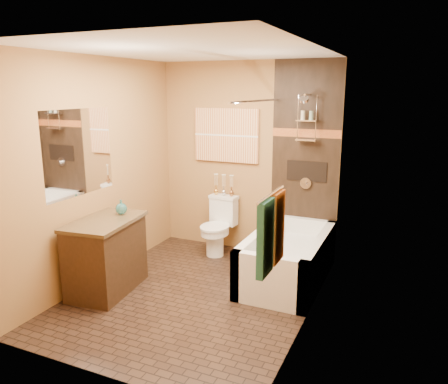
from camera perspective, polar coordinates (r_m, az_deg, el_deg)
The scene contains 23 objects.
floor at distance 4.82m, azimuth -3.74°, elevation -13.17°, with size 3.00×3.00×0.00m, color black.
wall_left at distance 5.07m, azimuth -16.08°, elevation 2.61°, with size 0.02×3.00×2.50m, color olive.
wall_right at distance 4.00m, azimuth 11.41°, elevation 0.08°, with size 0.02×3.00×2.50m, color olive.
wall_back at distance 5.75m, azimuth 3.03°, elevation 4.34°, with size 2.40×0.02×2.50m, color olive.
wall_front at distance 3.20m, azimuth -16.66°, elevation -3.55°, with size 2.40×0.02×2.50m, color olive.
ceiling at distance 4.33m, azimuth -4.27°, elevation 17.97°, with size 3.00×3.00×0.00m, color silver.
alcove_tile_back at distance 5.51m, azimuth 10.54°, elevation 3.74°, with size 0.85×0.01×2.50m, color black.
alcove_tile_right at distance 4.72m, azimuth 13.29°, elevation 2.01°, with size 0.01×1.50×2.50m, color black.
mosaic_band_back at distance 5.46m, azimuth 10.68°, elevation 7.56°, with size 0.85×0.01×0.10m, color #9A3A1C.
mosaic_band_right at distance 4.66m, azimuth 13.41°, elevation 6.48°, with size 0.01×1.50×0.10m, color #9A3A1C.
alcove_niche at distance 5.52m, azimuth 10.73°, elevation 2.69°, with size 0.50×0.01×0.25m, color black.
shower_fixtures at distance 5.35m, azimuth 10.71°, elevation 7.94°, with size 0.24×0.33×1.16m.
curtain_rod at distance 4.84m, azimuth 4.40°, elevation 11.78°, with size 0.03×0.03×1.55m, color silver.
towel_bar at distance 2.98m, azimuth 6.14°, elevation -0.32°, with size 0.02×0.02×0.55m, color silver.
towel_teal at distance 2.93m, azimuth 5.41°, elevation -6.02°, with size 0.05×0.22×0.52m, color #1C5F5A.
towel_rust at distance 3.17m, azimuth 6.92°, elevation -4.58°, with size 0.05×0.22×0.52m, color brown.
sunset_painting at distance 5.80m, azimuth 0.31°, elevation 7.42°, with size 0.90×0.04×0.70m, color #C45B2E.
vanity_mirror at distance 4.81m, azimuth -18.38°, elevation 4.91°, with size 0.01×1.00×0.90m, color white.
bathtub at distance 5.10m, azimuth 8.33°, elevation -9.03°, with size 0.80×1.50×0.55m.
toilet at distance 5.81m, azimuth -0.71°, elevation -4.39°, with size 0.40×0.58×0.75m.
vanity at distance 4.91m, azimuth -15.14°, elevation -7.97°, with size 0.66×0.97×0.80m.
teal_bottle at distance 4.91m, azimuth -13.28°, elevation -1.94°, with size 0.13×0.13×0.20m, color #236A68, non-canonical shape.
bud_vases at distance 5.82m, azimuth -0.04°, elevation 1.00°, with size 0.29×0.06×0.28m.
Camera 1 is at (2.03, -3.81, 2.15)m, focal length 35.00 mm.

